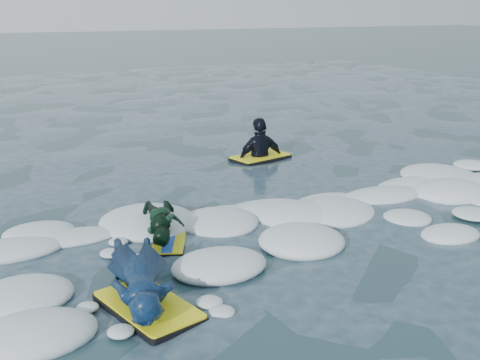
# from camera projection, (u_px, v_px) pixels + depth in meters

# --- Properties ---
(ground) EXTENTS (120.00, 120.00, 0.00)m
(ground) POSITION_uv_depth(u_px,v_px,m) (268.00, 264.00, 6.66)
(ground) COLOR #172D37
(ground) RESTS_ON ground
(foam_band) EXTENTS (12.00, 3.10, 0.30)m
(foam_band) POSITION_uv_depth(u_px,v_px,m) (231.00, 233.00, 7.57)
(foam_band) COLOR silver
(foam_band) RESTS_ON ground
(prone_woman_unit) EXTENTS (0.91, 1.77, 0.44)m
(prone_woman_unit) POSITION_uv_depth(u_px,v_px,m) (141.00, 280.00, 5.77)
(prone_woman_unit) COLOR black
(prone_woman_unit) RESTS_ON ground
(prone_child_unit) EXTENTS (0.79, 1.18, 0.41)m
(prone_child_unit) POSITION_uv_depth(u_px,v_px,m) (164.00, 225.00, 7.26)
(prone_child_unit) COLOR black
(prone_child_unit) RESTS_ON ground
(waiting_rider_unit) EXTENTS (1.21, 0.86, 1.63)m
(waiting_rider_unit) POSITION_uv_depth(u_px,v_px,m) (260.00, 161.00, 11.15)
(waiting_rider_unit) COLOR black
(waiting_rider_unit) RESTS_ON ground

